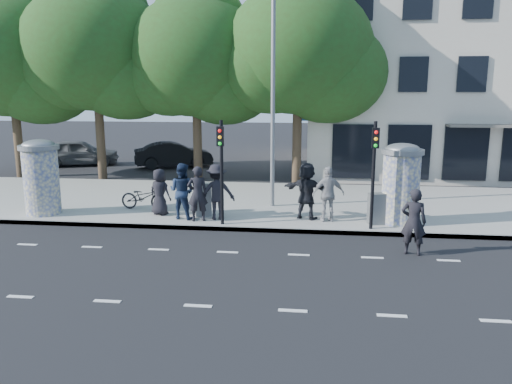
# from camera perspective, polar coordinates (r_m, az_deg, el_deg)

# --- Properties ---
(ground) EXTENTS (120.00, 120.00, 0.00)m
(ground) POSITION_cam_1_polar(r_m,az_deg,el_deg) (12.85, -4.36, -8.84)
(ground) COLOR black
(ground) RESTS_ON ground
(sidewalk) EXTENTS (40.00, 8.00, 0.15)m
(sidewalk) POSITION_cam_1_polar(r_m,az_deg,el_deg) (19.95, -0.23, -1.21)
(sidewalk) COLOR gray
(sidewalk) RESTS_ON ground
(curb) EXTENTS (40.00, 0.10, 0.16)m
(curb) POSITION_cam_1_polar(r_m,az_deg,el_deg) (16.15, -1.94, -4.26)
(curb) COLOR slate
(curb) RESTS_ON ground
(lane_dash_near) EXTENTS (32.00, 0.12, 0.01)m
(lane_dash_near) POSITION_cam_1_polar(r_m,az_deg,el_deg) (10.86, -6.65, -12.81)
(lane_dash_near) COLOR silver
(lane_dash_near) RESTS_ON ground
(lane_dash_far) EXTENTS (32.00, 0.12, 0.01)m
(lane_dash_far) POSITION_cam_1_polar(r_m,az_deg,el_deg) (14.14, -3.27, -6.88)
(lane_dash_far) COLOR silver
(lane_dash_far) RESTS_ON ground
(ad_column_left) EXTENTS (1.36, 1.36, 2.65)m
(ad_column_left) POSITION_cam_1_polar(r_m,az_deg,el_deg) (19.14, -23.35, 1.77)
(ad_column_left) COLOR beige
(ad_column_left) RESTS_ON sidewalk
(ad_column_right) EXTENTS (1.36, 1.36, 2.65)m
(ad_column_right) POSITION_cam_1_polar(r_m,az_deg,el_deg) (17.01, 16.23, 1.14)
(ad_column_right) COLOR beige
(ad_column_right) RESTS_ON sidewalk
(traffic_pole_near) EXTENTS (0.22, 0.31, 3.40)m
(traffic_pole_near) POSITION_cam_1_polar(r_m,az_deg,el_deg) (16.04, -3.99, 3.48)
(traffic_pole_near) COLOR black
(traffic_pole_near) RESTS_ON sidewalk
(traffic_pole_far) EXTENTS (0.22, 0.31, 3.40)m
(traffic_pole_far) POSITION_cam_1_polar(r_m,az_deg,el_deg) (15.87, 13.33, 3.11)
(traffic_pole_far) COLOR black
(traffic_pole_far) RESTS_ON sidewalk
(street_lamp) EXTENTS (0.25, 0.93, 8.00)m
(street_lamp) POSITION_cam_1_polar(r_m,az_deg,el_deg) (18.52, 1.94, 12.52)
(street_lamp) COLOR slate
(street_lamp) RESTS_ON sidewalk
(tree_far_left) EXTENTS (7.20, 7.20, 9.26)m
(tree_far_left) POSITION_cam_1_polar(r_m,az_deg,el_deg) (28.82, -26.29, 13.78)
(tree_far_left) COLOR #38281C
(tree_far_left) RESTS_ON ground
(tree_mid_left) EXTENTS (7.20, 7.20, 9.57)m
(tree_mid_left) POSITION_cam_1_polar(r_m,az_deg,el_deg) (26.71, -17.93, 15.33)
(tree_mid_left) COLOR #38281C
(tree_mid_left) RESTS_ON ground
(tree_near_left) EXTENTS (6.80, 6.80, 8.97)m
(tree_near_left) POSITION_cam_1_polar(r_m,az_deg,el_deg) (25.26, -6.93, 15.05)
(tree_near_left) COLOR #38281C
(tree_near_left) RESTS_ON ground
(tree_center) EXTENTS (7.00, 7.00, 9.30)m
(tree_center) POSITION_cam_1_polar(r_m,az_deg,el_deg) (24.20, 4.87, 15.84)
(tree_center) COLOR #38281C
(tree_center) RESTS_ON ground
(building) EXTENTS (20.30, 15.85, 12.00)m
(building) POSITION_cam_1_polar(r_m,az_deg,el_deg) (33.26, 24.26, 13.15)
(building) COLOR beige
(building) RESTS_ON ground
(ped_a) EXTENTS (0.92, 0.74, 1.64)m
(ped_a) POSITION_cam_1_polar(r_m,az_deg,el_deg) (17.85, -10.94, 0.01)
(ped_a) COLOR black
(ped_a) RESTS_ON sidewalk
(ped_b) EXTENTS (0.77, 0.61, 1.87)m
(ped_b) POSITION_cam_1_polar(r_m,az_deg,el_deg) (16.76, -6.70, -0.20)
(ped_b) COLOR black
(ped_b) RESTS_ON sidewalk
(ped_c) EXTENTS (1.08, 0.94, 1.92)m
(ped_c) POSITION_cam_1_polar(r_m,az_deg,el_deg) (17.17, -8.46, 0.11)
(ped_c) COLOR #1A2741
(ped_c) RESTS_ON sidewalk
(ped_d) EXTENTS (1.37, 1.01, 1.90)m
(ped_d) POSITION_cam_1_polar(r_m,az_deg,el_deg) (16.93, -4.51, 0.01)
(ped_d) COLOR black
(ped_d) RESTS_ON sidewalk
(ped_e) EXTENTS (1.20, 0.86, 1.86)m
(ped_e) POSITION_cam_1_polar(r_m,az_deg,el_deg) (16.78, 8.27, -0.25)
(ped_e) COLOR gray
(ped_e) RESTS_ON sidewalk
(ped_f) EXTENTS (1.92, 1.27, 1.95)m
(ped_f) POSITION_cam_1_polar(r_m,az_deg,el_deg) (17.02, 5.82, 0.14)
(ped_f) COLOR black
(ped_f) RESTS_ON sidewalk
(man_road) EXTENTS (0.76, 0.58, 1.87)m
(man_road) POSITION_cam_1_polar(r_m,az_deg,el_deg) (14.37, 17.57, -3.26)
(man_road) COLOR black
(man_road) RESTS_ON ground
(bicycle) EXTENTS (0.82, 1.83, 0.93)m
(bicycle) POSITION_cam_1_polar(r_m,az_deg,el_deg) (18.83, -12.71, -0.57)
(bicycle) COLOR black
(bicycle) RESTS_ON sidewalk
(cabinet_left) EXTENTS (0.67, 0.60, 1.17)m
(cabinet_left) POSITION_cam_1_polar(r_m,az_deg,el_deg) (17.54, -6.14, -0.84)
(cabinet_left) COLOR gray
(cabinet_left) RESTS_ON sidewalk
(cabinet_right) EXTENTS (0.58, 0.49, 1.03)m
(cabinet_right) POSITION_cam_1_polar(r_m,az_deg,el_deg) (16.81, 13.59, -1.87)
(cabinet_right) COLOR slate
(cabinet_right) RESTS_ON sidewalk
(car_left) EXTENTS (3.34, 5.03, 1.59)m
(car_left) POSITION_cam_1_polar(r_m,az_deg,el_deg) (32.19, -19.63, 4.29)
(car_left) COLOR #4E5054
(car_left) RESTS_ON ground
(car_mid) EXTENTS (3.16, 4.79, 1.49)m
(car_mid) POSITION_cam_1_polar(r_m,az_deg,el_deg) (30.03, -9.41, 4.23)
(car_mid) COLOR black
(car_mid) RESTS_ON ground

